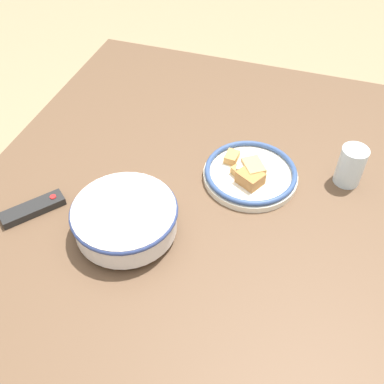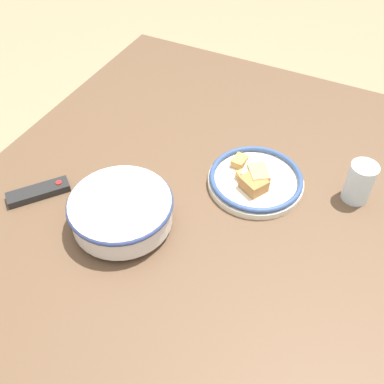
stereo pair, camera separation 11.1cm
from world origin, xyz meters
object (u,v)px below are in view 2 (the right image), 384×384
drinking_glass (360,182)px  tv_remote (38,192)px  food_plate (255,180)px  noodle_bowl (121,211)px

drinking_glass → tv_remote: bearing=115.8°
drinking_glass → food_plate: bearing=106.1°
tv_remote → drinking_glass: size_ratio=1.38×
food_plate → drinking_glass: drinking_glass is taller
tv_remote → food_plate: bearing=69.3°
noodle_bowl → drinking_glass: 0.59m
noodle_bowl → tv_remote: size_ratio=1.66×
food_plate → tv_remote: 0.56m
tv_remote → drinking_glass: 0.82m
noodle_bowl → food_plate: noodle_bowl is taller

